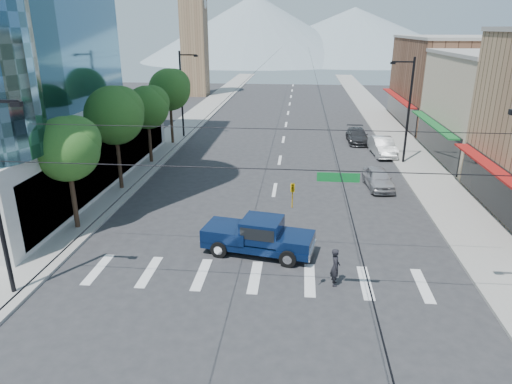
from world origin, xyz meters
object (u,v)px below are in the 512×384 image
pedestrian (335,267)px  parked_car_far (357,136)px  pickup_truck (258,235)px  parked_car_near (378,178)px  parked_car_mid (382,146)px

pedestrian → parked_car_far: size_ratio=0.37×
pickup_truck → parked_car_far: bearing=83.2°
parked_car_near → parked_car_far: parked_car_near is taller
pedestrian → parked_car_mid: 24.17m
pickup_truck → parked_car_near: size_ratio=1.41×
parked_car_mid → parked_car_near: bearing=-105.5°
pickup_truck → parked_car_mid: (9.71, 20.66, -0.20)m
pickup_truck → parked_car_near: 13.74m
pedestrian → pickup_truck: bearing=51.4°
pedestrian → parked_car_near: size_ratio=0.42×
pickup_truck → parked_car_mid: pickup_truck is taller
pickup_truck → parked_car_mid: bearing=75.4°
pedestrian → parked_car_near: pedestrian is taller
pickup_truck → pedestrian: (3.84, -2.79, -0.11)m
pedestrian → parked_car_near: 14.60m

